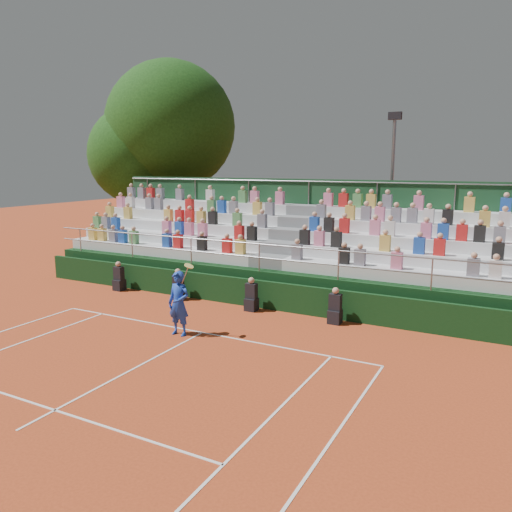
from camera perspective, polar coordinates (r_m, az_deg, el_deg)
The scene contains 8 objects.
ground at distance 15.42m, azimuth -6.15°, elevation -8.71°, with size 90.00×90.00×0.00m, color #B9441E.
courtside_wall at distance 17.90m, azimuth -0.45°, elevation -4.25°, with size 20.00×0.15×1.00m, color black.
line_officials at distance 18.18m, azimuth -4.83°, elevation -4.13°, with size 9.54×0.40×1.19m.
grandstand at distance 20.61m, azimuth 3.81°, elevation -0.62°, with size 20.00×5.20×4.40m.
tennis_player at distance 15.05m, azimuth -8.81°, elevation -5.37°, with size 0.89×0.47×2.22m.
tree_west at distance 30.82m, azimuth -13.23°, elevation 11.16°, with size 5.88×5.88×8.51m.
tree_east at distance 30.58m, azimuth -9.72°, elevation 14.36°, with size 7.54×7.54×10.97m.
floodlight_mast at distance 24.75m, azimuth 15.28°, elevation 8.54°, with size 0.60×0.25×7.42m.
Camera 1 is at (8.20, -12.04, 5.06)m, focal length 35.00 mm.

